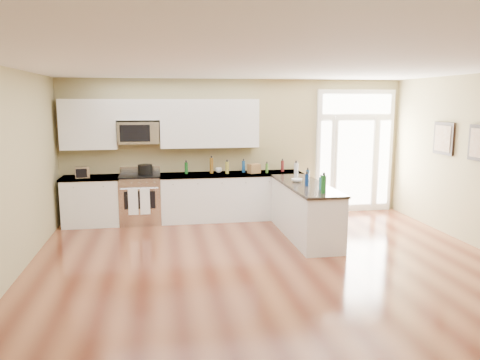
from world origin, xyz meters
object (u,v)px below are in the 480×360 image
object	(u,v)px
peninsula_cabinet	(305,212)
toaster_oven	(82,172)
kitchen_range	(140,199)
stockpot	(145,169)

from	to	relation	value
peninsula_cabinet	toaster_oven	size ratio (longest dim) A/B	9.13
kitchen_range	stockpot	bearing A→B (deg)	2.20
peninsula_cabinet	stockpot	xyz separation A→B (m)	(-2.77, 1.45, 0.62)
stockpot	peninsula_cabinet	bearing A→B (deg)	-27.66
peninsula_cabinet	kitchen_range	world-z (taller)	kitchen_range
toaster_oven	kitchen_range	bearing A→B (deg)	-1.96
peninsula_cabinet	kitchen_range	xyz separation A→B (m)	(-2.88, 1.45, 0.04)
peninsula_cabinet	stockpot	world-z (taller)	stockpot
peninsula_cabinet	toaster_oven	bearing A→B (deg)	161.48
peninsula_cabinet	stockpot	size ratio (longest dim) A/B	8.30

